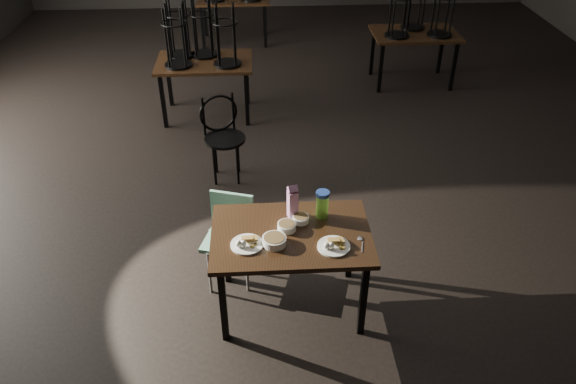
{
  "coord_description": "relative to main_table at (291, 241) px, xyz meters",
  "views": [
    {
      "loc": [
        -0.56,
        -5.63,
        3.38
      ],
      "look_at": [
        -0.35,
        -1.96,
        0.85
      ],
      "focal_mm": 35.0,
      "sensor_mm": 36.0,
      "label": 1
    }
  ],
  "objects": [
    {
      "name": "water_bottle",
      "position": [
        0.25,
        0.2,
        0.2
      ],
      "size": [
        0.12,
        0.12,
        0.23
      ],
      "color": "#81E041",
      "rests_on": "main_table"
    },
    {
      "name": "bg_table_left",
      "position": [
        -0.9,
        3.51,
        0.13
      ],
      "size": [
        1.2,
        0.8,
        1.48
      ],
      "color": "black",
      "rests_on": "ground"
    },
    {
      "name": "bowl_big",
      "position": [
        -0.13,
        -0.12,
        0.11
      ],
      "size": [
        0.18,
        0.18,
        0.06
      ],
      "color": "white",
      "rests_on": "main_table"
    },
    {
      "name": "bg_table_right",
      "position": [
        2.04,
        4.4,
        0.11
      ],
      "size": [
        1.2,
        0.8,
        1.48
      ],
      "color": "black",
      "rests_on": "ground"
    },
    {
      "name": "spoon",
      "position": [
        0.5,
        -0.11,
        0.08
      ],
      "size": [
        0.05,
        0.19,
        0.01
      ],
      "color": "silver",
      "rests_on": "main_table"
    },
    {
      "name": "school_chair",
      "position": [
        -0.49,
        0.4,
        -0.19
      ],
      "size": [
        0.46,
        0.46,
        0.79
      ],
      "rotation": [
        0.0,
        0.0,
        -0.29
      ],
      "color": "#68A287",
      "rests_on": "ground"
    },
    {
      "name": "plate_left",
      "position": [
        -0.33,
        -0.12,
        0.1
      ],
      "size": [
        0.24,
        0.24,
        0.08
      ],
      "color": "white",
      "rests_on": "main_table"
    },
    {
      "name": "bowl_far",
      "position": [
        0.08,
        0.14,
        0.11
      ],
      "size": [
        0.13,
        0.13,
        0.05
      ],
      "color": "white",
      "rests_on": "main_table"
    },
    {
      "name": "bentwood_chair",
      "position": [
        -0.6,
        2.02,
        -0.13
      ],
      "size": [
        0.48,
        0.47,
        0.91
      ],
      "rotation": [
        0.0,
        0.0,
        0.34
      ],
      "color": "black",
      "rests_on": "ground"
    },
    {
      "name": "bowl_near",
      "position": [
        -0.03,
        0.05,
        0.11
      ],
      "size": [
        0.14,
        0.14,
        0.06
      ],
      "color": "white",
      "rests_on": "main_table"
    },
    {
      "name": "main_table",
      "position": [
        0.0,
        0.0,
        0.0
      ],
      "size": [
        1.2,
        0.8,
        0.75
      ],
      "color": "black",
      "rests_on": "ground"
    },
    {
      "name": "juice_carton",
      "position": [
        0.02,
        0.21,
        0.21
      ],
      "size": [
        0.09,
        0.09,
        0.29
      ],
      "color": "#811762",
      "rests_on": "main_table"
    },
    {
      "name": "plate_right",
      "position": [
        0.3,
        -0.18,
        0.1
      ],
      "size": [
        0.24,
        0.24,
        0.08
      ],
      "color": "white",
      "rests_on": "main_table"
    }
  ]
}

